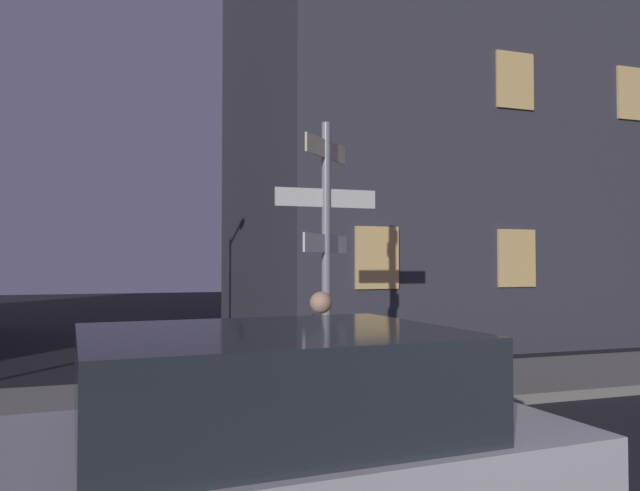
{
  "coord_description": "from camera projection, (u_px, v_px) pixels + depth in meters",
  "views": [
    {
      "loc": [
        -2.42,
        -1.15,
        1.89
      ],
      "look_at": [
        -0.0,
        6.01,
        2.11
      ],
      "focal_mm": 34.62,
      "sensor_mm": 36.0,
      "label": 1
    }
  ],
  "objects": [
    {
      "name": "sidewalk_kerb",
      "position": [
        294.0,
        394.0,
        8.58
      ],
      "size": [
        40.0,
        2.67,
        0.14
      ],
      "primitive_type": "cube",
      "color": "gray",
      "rests_on": "ground_plane"
    },
    {
      "name": "car_side_parked",
      "position": [
        236.0,
        462.0,
        3.36
      ],
      "size": [
        4.12,
        2.17,
        1.52
      ],
      "color": "#B7B7BC",
      "rests_on": "ground_plane"
    },
    {
      "name": "cyclist",
      "position": [
        325.0,
        378.0,
        6.11
      ],
      "size": [
        1.82,
        0.35,
        1.61
      ],
      "color": "black",
      "rests_on": "ground_plane"
    },
    {
      "name": "building_right_block",
      "position": [
        420.0,
        7.0,
        16.99
      ],
      "size": [
        9.53,
        8.33,
        17.96
      ],
      "color": "#383842",
      "rests_on": "ground_plane"
    },
    {
      "name": "signpost",
      "position": [
        326.0,
        238.0,
        8.03
      ],
      "size": [
        1.38,
        0.9,
        3.59
      ],
      "color": "gray",
      "rests_on": "sidewalk_kerb"
    }
  ]
}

